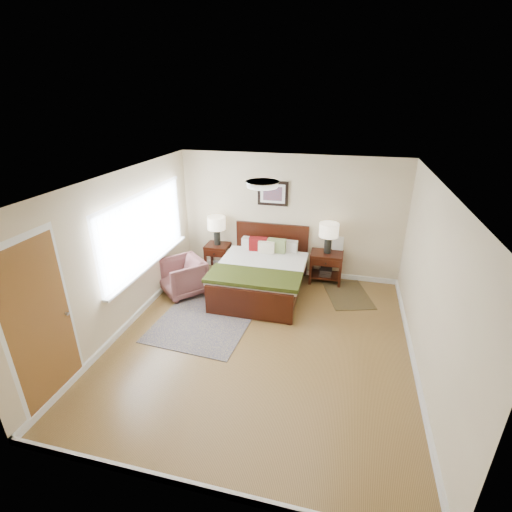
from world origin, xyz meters
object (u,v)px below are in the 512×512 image
nightstand_right (326,264)px  armchair (183,277)px  lamp_right (329,232)px  bed (262,269)px  rug_persian (209,315)px  lamp_left (217,225)px  nightstand_left (217,250)px

nightstand_right → armchair: (-2.62, -1.14, -0.04)m
nightstand_right → lamp_right: 0.69m
bed → rug_persian: (-0.70, -1.03, -0.49)m
lamp_left → armchair: size_ratio=0.80×
lamp_right → nightstand_right: bearing=-90.0°
nightstand_left → rug_persian: 1.87m
bed → lamp_right: size_ratio=3.25×
nightstand_left → lamp_right: size_ratio=0.97×
armchair → nightstand_left: bearing=117.8°
lamp_left → armchair: lamp_left is taller
bed → lamp_right: (1.17, 0.75, 0.58)m
armchair → rug_persian: (0.75, -0.63, -0.34)m
lamp_right → rug_persian: lamp_right is taller
lamp_right → bed: bearing=-147.4°
lamp_left → rug_persian: 2.10m
bed → lamp_left: lamp_left is taller
lamp_right → rug_persian: size_ratio=0.29×
lamp_right → lamp_left: bearing=180.0°
nightstand_right → armchair: bearing=-156.5°
bed → nightstand_right: (1.17, 0.73, -0.11)m
bed → rug_persian: bearing=-123.9°
bed → nightstand_right: bearing=32.1°
bed → nightstand_left: 1.36m
nightstand_left → lamp_right: lamp_right is taller
armchair → rug_persian: 1.04m
lamp_left → armchair: 1.37m
nightstand_left → armchair: bearing=-105.0°
rug_persian → armchair: bearing=144.0°
nightstand_left → nightstand_right: bearing=0.2°
lamp_left → lamp_right: bearing=0.0°
nightstand_left → lamp_left: size_ratio=0.97×
nightstand_right → lamp_left: lamp_left is taller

